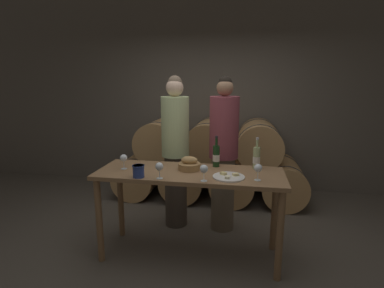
% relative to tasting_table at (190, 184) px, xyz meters
% --- Properties ---
extents(ground_plane, '(10.00, 10.00, 0.00)m').
position_rel_tasting_table_xyz_m(ground_plane, '(0.00, 0.00, -0.77)').
color(ground_plane, '#564F44').
extents(stone_wall_back, '(10.00, 0.12, 3.20)m').
position_rel_tasting_table_xyz_m(stone_wall_back, '(0.00, 2.21, 0.83)').
color(stone_wall_back, '#60594F').
rests_on(stone_wall_back, ground_plane).
extents(barrel_stack, '(2.82, 0.95, 1.20)m').
position_rel_tasting_table_xyz_m(barrel_stack, '(0.00, 1.61, -0.22)').
color(barrel_stack, tan).
rests_on(barrel_stack, ground_plane).
extents(tasting_table, '(1.83, 0.64, 0.90)m').
position_rel_tasting_table_xyz_m(tasting_table, '(0.00, 0.00, 0.00)').
color(tasting_table, olive).
rests_on(tasting_table, ground_plane).
extents(person_left, '(0.33, 0.33, 1.83)m').
position_rel_tasting_table_xyz_m(person_left, '(-0.29, 0.64, 0.17)').
color(person_left, '#4C4238').
rests_on(person_left, ground_plane).
extents(person_right, '(0.34, 0.34, 1.82)m').
position_rel_tasting_table_xyz_m(person_right, '(0.28, 0.64, 0.16)').
color(person_right, '#756651').
rests_on(person_right, ground_plane).
extents(wine_bottle_red, '(0.07, 0.07, 0.32)m').
position_rel_tasting_table_xyz_m(wine_bottle_red, '(0.24, 0.22, 0.24)').
color(wine_bottle_red, '#193819').
rests_on(wine_bottle_red, tasting_table).
extents(wine_bottle_white, '(0.07, 0.07, 0.32)m').
position_rel_tasting_table_xyz_m(wine_bottle_white, '(0.64, 0.22, 0.24)').
color(wine_bottle_white, '#ADBC7F').
rests_on(wine_bottle_white, tasting_table).
extents(blue_crock, '(0.11, 0.11, 0.12)m').
position_rel_tasting_table_xyz_m(blue_crock, '(-0.43, -0.25, 0.19)').
color(blue_crock, navy).
rests_on(blue_crock, tasting_table).
extents(bread_basket, '(0.22, 0.22, 0.14)m').
position_rel_tasting_table_xyz_m(bread_basket, '(-0.02, 0.06, 0.18)').
color(bread_basket, '#A87F4C').
rests_on(bread_basket, tasting_table).
extents(cheese_plate, '(0.29, 0.29, 0.04)m').
position_rel_tasting_table_xyz_m(cheese_plate, '(0.39, -0.12, 0.13)').
color(cheese_plate, white).
rests_on(cheese_plate, tasting_table).
extents(wine_glass_far_left, '(0.07, 0.07, 0.15)m').
position_rel_tasting_table_xyz_m(wine_glass_far_left, '(-0.67, -0.03, 0.23)').
color(wine_glass_far_left, white).
rests_on(wine_glass_far_left, tasting_table).
extents(wine_glass_left, '(0.07, 0.07, 0.15)m').
position_rel_tasting_table_xyz_m(wine_glass_left, '(-0.23, -0.25, 0.23)').
color(wine_glass_left, white).
rests_on(wine_glass_left, tasting_table).
extents(wine_glass_center, '(0.07, 0.07, 0.15)m').
position_rel_tasting_table_xyz_m(wine_glass_center, '(0.17, -0.25, 0.23)').
color(wine_glass_center, white).
rests_on(wine_glass_center, tasting_table).
extents(wine_glass_right, '(0.07, 0.07, 0.15)m').
position_rel_tasting_table_xyz_m(wine_glass_right, '(0.65, -0.15, 0.23)').
color(wine_glass_right, white).
rests_on(wine_glass_right, tasting_table).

